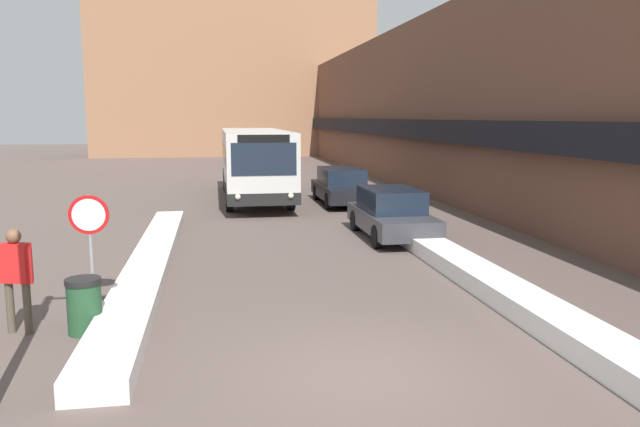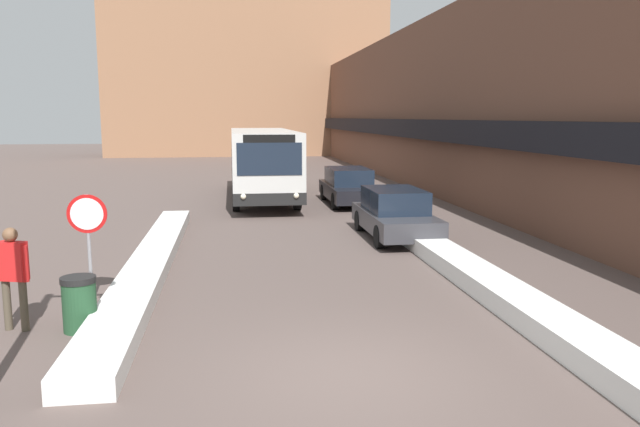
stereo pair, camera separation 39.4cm
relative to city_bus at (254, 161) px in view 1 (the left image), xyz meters
The scene contains 11 objects.
ground_plane 19.40m from the city_bus, 89.09° to the right, with size 160.00×160.00×0.00m, color brown.
building_row_right 11.55m from the city_bus, 24.46° to the left, with size 5.50×60.00×8.27m.
building_backdrop_far 34.57m from the city_bus, 89.49° to the left, with size 26.00×8.00×16.22m.
snow_bank_left 13.06m from the city_bus, 104.71° to the right, with size 0.90×14.42×0.34m.
snow_bank_right 14.56m from the city_bus, 74.36° to the right, with size 0.90×16.74×0.40m.
city_bus is the anchor object (origin of this frame).
parked_car_front 10.22m from the city_bus, 69.86° to the right, with size 1.82×4.44×1.49m.
parked_car_middle 4.16m from the city_bus, 30.27° to the right, with size 1.89×4.85×1.50m.
stop_sign 15.64m from the city_bus, 105.29° to the right, with size 0.76×0.08×2.14m.
pedestrian 17.43m from the city_bus, 106.76° to the right, with size 0.56×0.35×1.79m.
trash_bin 17.36m from the city_bus, 103.13° to the right, with size 0.59×0.59×0.95m.
Camera 1 is at (-2.00, -8.18, 3.62)m, focal length 35.00 mm.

